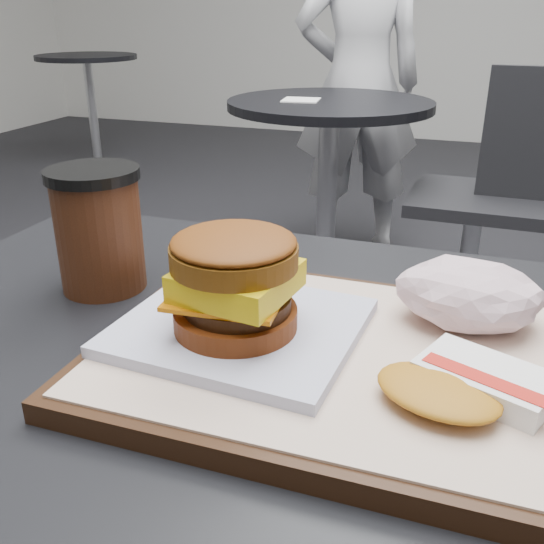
{
  "coord_description": "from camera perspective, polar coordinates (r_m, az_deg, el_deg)",
  "views": [
    {
      "loc": [
        0.15,
        -0.41,
        1.04
      ],
      "look_at": [
        0.0,
        0.03,
        0.83
      ],
      "focal_mm": 40.0,
      "sensor_mm": 36.0,
      "label": 1
    }
  ],
  "objects": [
    {
      "name": "bg_table_mid",
      "position": [
        4.44,
        -16.81,
        16.58
      ],
      "size": [
        0.66,
        0.66,
        0.75
      ],
      "color": "black",
      "rests_on": "ground"
    },
    {
      "name": "coffee_cup",
      "position": [
        0.63,
        -16.02,
        4.17
      ],
      "size": [
        0.09,
        0.09,
        0.13
      ],
      "color": "#3D1C0E",
      "rests_on": "customer_table"
    },
    {
      "name": "breakfast_sandwich",
      "position": [
        0.48,
        -3.34,
        -1.98
      ],
      "size": [
        0.2,
        0.18,
        0.09
      ],
      "color": "white",
      "rests_on": "serving_tray"
    },
    {
      "name": "customer_table",
      "position": [
        0.63,
        -1.24,
        -22.6
      ],
      "size": [
        0.8,
        0.6,
        0.77
      ],
      "color": "#A5A5AA",
      "rests_on": "ground"
    },
    {
      "name": "hash_brown",
      "position": [
        0.44,
        17.64,
        -10.07
      ],
      "size": [
        0.13,
        0.12,
        0.02
      ],
      "color": "white",
      "rests_on": "serving_tray"
    },
    {
      "name": "patron",
      "position": [
        2.69,
        8.15,
        17.15
      ],
      "size": [
        0.63,
        0.53,
        1.49
      ],
      "primitive_type": "imported",
      "rotation": [
        0.0,
        0.0,
        3.52
      ],
      "color": "silver",
      "rests_on": "ground"
    },
    {
      "name": "serving_tray",
      "position": [
        0.49,
        6.12,
        -8.12
      ],
      "size": [
        0.38,
        0.28,
        0.02
      ],
      "color": "black",
      "rests_on": "customer_table"
    },
    {
      "name": "neighbor_table",
      "position": [
        2.17,
        5.3,
        10.59
      ],
      "size": [
        0.7,
        0.7,
        0.75
      ],
      "color": "black",
      "rests_on": "ground"
    },
    {
      "name": "crumpled_wrapper",
      "position": [
        0.54,
        18.06,
        -1.99
      ],
      "size": [
        0.12,
        0.09,
        0.05
      ],
      "primitive_type": null,
      "color": "white",
      "rests_on": "serving_tray"
    },
    {
      "name": "neighbor_chair",
      "position": [
        2.09,
        20.71,
        7.52
      ],
      "size": [
        0.6,
        0.43,
        0.88
      ],
      "color": "#B2B2B7",
      "rests_on": "ground"
    },
    {
      "name": "napkin",
      "position": [
        2.12,
        2.74,
        15.87
      ],
      "size": [
        0.13,
        0.13,
        0.0
      ],
      "primitive_type": "cube",
      "rotation": [
        0.0,
        0.0,
        0.12
      ],
      "color": "white",
      "rests_on": "neighbor_table"
    }
  ]
}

